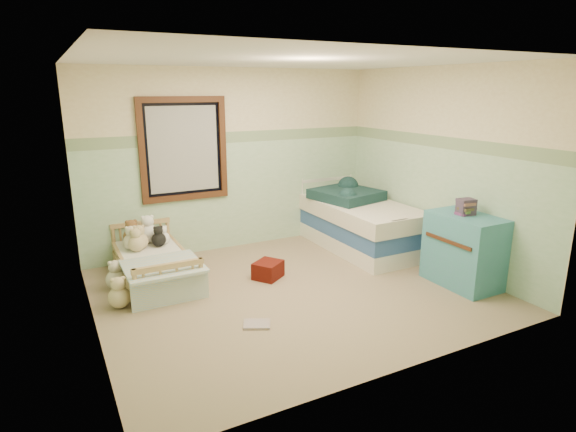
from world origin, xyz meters
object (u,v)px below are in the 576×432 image
toddler_bed_frame (155,272)px  dresser (464,250)px  plush_floor_tan (119,297)px  plush_floor_cream (116,279)px  red_pillow (268,270)px  twin_bed_frame (360,240)px  floor_book (257,324)px

toddler_bed_frame → dresser: size_ratio=1.82×
plush_floor_tan → plush_floor_cream: bearing=85.1°
toddler_bed_frame → plush_floor_tan: plush_floor_tan is taller
toddler_bed_frame → plush_floor_cream: (-0.45, -0.08, 0.02)m
red_pillow → dresser: bearing=-32.2°
plush_floor_cream → twin_bed_frame: bearing=-1.5°
toddler_bed_frame → plush_floor_tan: 0.77m
toddler_bed_frame → dresser: bearing=-29.7°
twin_bed_frame → plush_floor_cream: bearing=178.5°
dresser → plush_floor_cream: bearing=154.6°
dresser → toddler_bed_frame: bearing=150.3°
plush_floor_cream → plush_floor_tan: (-0.04, -0.51, -0.00)m
red_pillow → plush_floor_tan: bearing=-179.6°
plush_floor_cream → red_pillow: 1.75m
plush_floor_cream → floor_book: plush_floor_cream is taller
toddler_bed_frame → plush_floor_tan: (-0.50, -0.59, 0.02)m
plush_floor_tan → twin_bed_frame: plush_floor_tan is taller
plush_floor_tan → twin_bed_frame: 3.40m
dresser → floor_book: 2.58m
plush_floor_tan → twin_bed_frame: (3.37, 0.42, -0.01)m
dresser → floor_book: dresser is taller
toddler_bed_frame → twin_bed_frame: size_ratio=0.80×
plush_floor_tan → floor_book: size_ratio=0.91×
red_pillow → twin_bed_frame: bearing=14.0°
toddler_bed_frame → floor_book: bearing=-69.1°
plush_floor_cream → twin_bed_frame: (3.33, -0.09, -0.01)m
plush_floor_cream → red_pillow: bearing=-16.5°
plush_floor_tan → floor_book: (1.11, -1.02, -0.10)m
floor_book → red_pillow: bearing=85.7°
toddler_bed_frame → plush_floor_cream: 0.46m
plush_floor_tan → red_pillow: (1.72, 0.01, -0.01)m
toddler_bed_frame → twin_bed_frame: twin_bed_frame is taller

